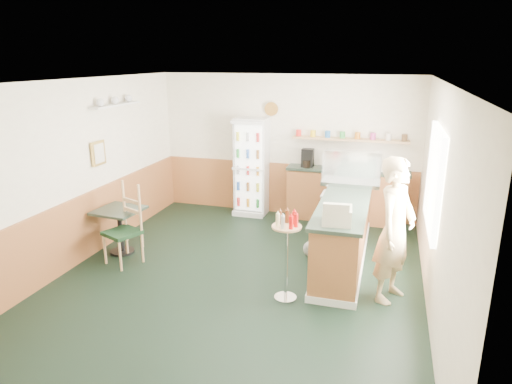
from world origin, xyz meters
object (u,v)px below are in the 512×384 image
at_px(cafe_table, 120,222).
at_px(condiment_stand, 286,243).
at_px(cash_register, 337,215).
at_px(display_case, 352,169).
at_px(shopkeeper, 395,230).
at_px(drinks_fridge, 251,167).
at_px(cafe_chair, 125,221).

bearing_deg(cafe_table, condiment_stand, -13.39).
bearing_deg(cash_register, cafe_table, 167.73).
height_order(display_case, cafe_table, display_case).
bearing_deg(condiment_stand, cash_register, 22.33).
distance_m(cash_register, cafe_table, 3.48).
bearing_deg(display_case, shopkeeper, -67.88).
height_order(shopkeeper, condiment_stand, shopkeeper).
relative_size(drinks_fridge, cafe_table, 2.60).
bearing_deg(drinks_fridge, display_case, -26.16).
bearing_deg(cafe_chair, cash_register, 19.06).
distance_m(drinks_fridge, display_case, 2.24).
bearing_deg(display_case, drinks_fridge, 153.84).
xyz_separation_m(cash_register, shopkeeper, (0.70, 0.16, -0.18)).
height_order(display_case, cafe_chair, display_case).
distance_m(shopkeeper, condiment_stand, 1.35).
distance_m(drinks_fridge, cafe_chair, 2.92).
bearing_deg(drinks_fridge, cash_register, -55.19).
relative_size(display_case, cafe_chair, 0.75).
relative_size(display_case, condiment_stand, 0.79).
xyz_separation_m(shopkeeper, condiment_stand, (-1.28, -0.40, -0.16)).
bearing_deg(condiment_stand, shopkeeper, 17.41).
relative_size(drinks_fridge, cash_register, 5.08).
xyz_separation_m(drinks_fridge, shopkeeper, (2.69, -2.70, -0.02)).
relative_size(condiment_stand, cafe_table, 1.60).
relative_size(shopkeeper, cafe_table, 2.55).
bearing_deg(cafe_table, cash_register, -7.24).
xyz_separation_m(cafe_table, cafe_chair, (0.25, -0.23, 0.12)).
height_order(drinks_fridge, cash_register, drinks_fridge).
bearing_deg(cash_register, condiment_stand, -162.71).
height_order(condiment_stand, cafe_chair, cafe_chair).
height_order(condiment_stand, cafe_table, condiment_stand).
bearing_deg(display_case, cash_register, -90.00).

